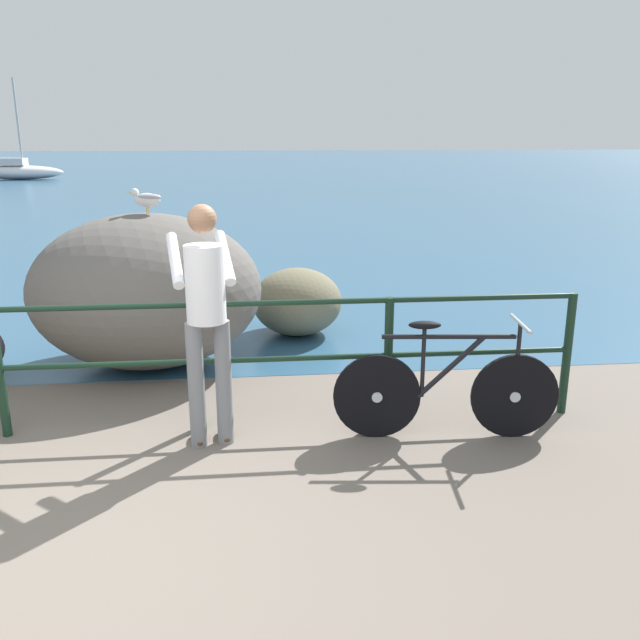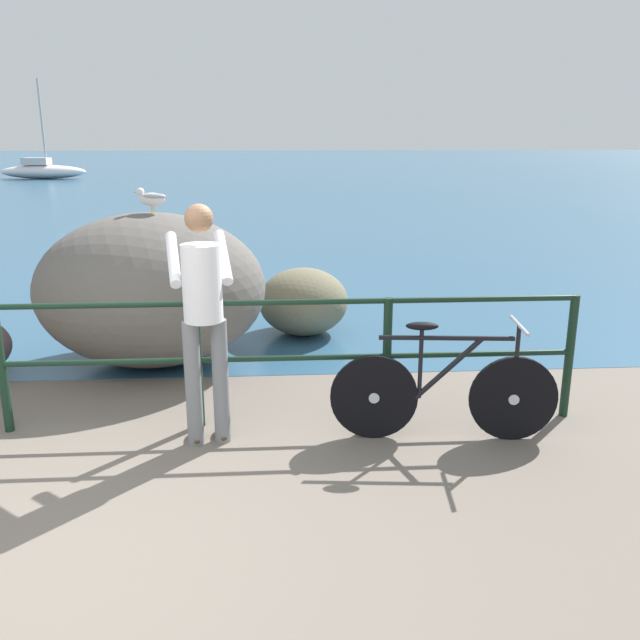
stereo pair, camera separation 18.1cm
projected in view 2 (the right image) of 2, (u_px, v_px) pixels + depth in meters
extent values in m
cube|color=#6B6056|center=(236.00, 202.00, 22.81)|extent=(120.00, 120.00, 0.10)
cube|color=#2D5675|center=(257.00, 165.00, 49.44)|extent=(120.00, 90.00, 0.01)
cylinder|color=black|center=(2.00, 369.00, 5.01)|extent=(0.07, 0.07, 1.02)
cylinder|color=black|center=(198.00, 365.00, 5.10)|extent=(0.07, 0.07, 1.02)
cylinder|color=black|center=(387.00, 361.00, 5.20)|extent=(0.07, 0.07, 1.02)
cylinder|color=black|center=(569.00, 357.00, 5.29)|extent=(0.07, 0.07, 1.02)
cylinder|color=black|center=(95.00, 305.00, 4.92)|extent=(7.40, 0.04, 0.04)
cylinder|color=black|center=(100.00, 362.00, 5.04)|extent=(7.40, 0.04, 0.04)
cylinder|color=black|center=(374.00, 397.00, 4.95)|extent=(0.66, 0.10, 0.66)
cylinder|color=#B7BCC6|center=(374.00, 397.00, 4.95)|extent=(0.08, 0.06, 0.08)
cylinder|color=black|center=(513.00, 399.00, 4.92)|extent=(0.66, 0.10, 0.66)
cylinder|color=#B7BCC6|center=(513.00, 399.00, 4.92)|extent=(0.08, 0.06, 0.08)
cylinder|color=black|center=(447.00, 338.00, 4.80)|extent=(0.99, 0.13, 0.04)
cylinder|color=black|center=(448.00, 368.00, 4.87)|extent=(0.50, 0.09, 0.50)
cylinder|color=black|center=(420.00, 364.00, 4.87)|extent=(0.03, 0.03, 0.53)
ellipsoid|color=black|center=(422.00, 326.00, 4.79)|extent=(0.25, 0.12, 0.06)
cylinder|color=black|center=(516.00, 363.00, 4.84)|extent=(0.03, 0.03, 0.57)
cylinder|color=#B7BCC6|center=(519.00, 325.00, 4.76)|extent=(0.07, 0.48, 0.03)
cylinder|color=slate|center=(193.00, 384.00, 4.81)|extent=(0.12, 0.12, 0.95)
ellipsoid|color=#513319|center=(196.00, 435.00, 4.98)|extent=(0.15, 0.27, 0.08)
cylinder|color=slate|center=(221.00, 382.00, 4.85)|extent=(0.12, 0.12, 0.95)
ellipsoid|color=#513319|center=(222.00, 432.00, 5.03)|extent=(0.15, 0.27, 0.08)
cylinder|color=white|center=(202.00, 283.00, 4.63)|extent=(0.28, 0.28, 0.55)
sphere|color=#9E7051|center=(199.00, 218.00, 4.50)|extent=(0.20, 0.20, 0.20)
cylinder|color=white|center=(173.00, 259.00, 4.77)|extent=(0.18, 0.52, 0.34)
cylinder|color=white|center=(223.00, 257.00, 4.85)|extent=(0.18, 0.52, 0.34)
ellipsoid|color=#605B56|center=(152.00, 289.00, 6.50)|extent=(2.25, 1.89, 1.51)
ellipsoid|color=#6F684F|center=(303.00, 301.00, 7.56)|extent=(1.02, 1.06, 0.77)
cylinder|color=gold|center=(152.00, 210.00, 6.25)|extent=(0.01, 0.01, 0.06)
cylinder|color=gold|center=(154.00, 209.00, 6.30)|extent=(0.01, 0.01, 0.06)
ellipsoid|color=white|center=(152.00, 199.00, 6.25)|extent=(0.28, 0.18, 0.13)
ellipsoid|color=#9E9EA3|center=(154.00, 196.00, 6.24)|extent=(0.26, 0.19, 0.06)
sphere|color=white|center=(140.00, 192.00, 6.26)|extent=(0.08, 0.08, 0.08)
cone|color=gold|center=(136.00, 192.00, 6.27)|extent=(0.05, 0.04, 0.02)
ellipsoid|color=white|center=(43.00, 172.00, 33.90)|extent=(4.47, 1.58, 0.70)
cube|color=silver|center=(36.00, 161.00, 33.76)|extent=(1.35, 0.88, 0.36)
cylinder|color=#B2B2B7|center=(42.00, 122.00, 33.24)|extent=(0.10, 0.10, 4.20)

